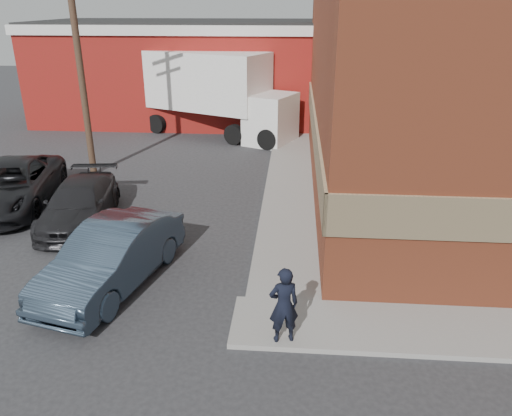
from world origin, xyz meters
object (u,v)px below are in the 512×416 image
(utility_pole, at_px, (78,54))
(sedan, at_px, (112,257))
(suv_a, at_px, (11,185))
(man, at_px, (284,305))
(warehouse, at_px, (183,70))
(box_truck, at_px, (218,89))
(suv_b, at_px, (79,203))

(utility_pole, bearing_deg, sedan, -65.57)
(utility_pole, xyz_separation_m, suv_a, (-1.38, -3.72, -3.97))
(man, relative_size, suv_a, 0.30)
(warehouse, bearing_deg, man, -72.89)
(warehouse, xyz_separation_m, sedan, (2.36, -19.50, -2.03))
(warehouse, bearing_deg, box_truck, -57.64)
(suv_a, relative_size, box_truck, 0.62)
(sedan, bearing_deg, warehouse, 110.52)
(man, xyz_separation_m, suv_a, (-9.51, 6.83, -0.18))
(man, xyz_separation_m, sedan, (-4.27, 2.05, -0.17))
(sedan, xyz_separation_m, suv_a, (-5.24, 4.78, -0.01))
(utility_pole, xyz_separation_m, box_truck, (4.26, 6.65, -2.28))
(man, distance_m, suv_a, 11.71)
(man, bearing_deg, box_truck, -92.22)
(suv_b, bearing_deg, warehouse, 82.88)
(suv_b, bearing_deg, utility_pole, 100.02)
(warehouse, bearing_deg, utility_pole, -97.77)
(sedan, bearing_deg, man, -12.02)
(suv_a, relative_size, suv_b, 1.22)
(sedan, height_order, suv_a, sedan)
(sedan, relative_size, suv_a, 0.85)
(suv_a, xyz_separation_m, box_truck, (5.64, 10.37, 1.69))
(suv_a, bearing_deg, utility_pole, 58.85)
(warehouse, bearing_deg, suv_b, -90.00)
(utility_pole, distance_m, suv_b, 6.53)
(man, relative_size, box_truck, 0.19)
(sedan, bearing_deg, suv_b, 136.62)
(man, height_order, sedan, man)
(utility_pole, xyz_separation_m, man, (8.13, -10.55, -3.79))
(man, height_order, suv_b, man)
(warehouse, bearing_deg, sedan, -83.10)
(sedan, relative_size, suv_b, 1.04)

